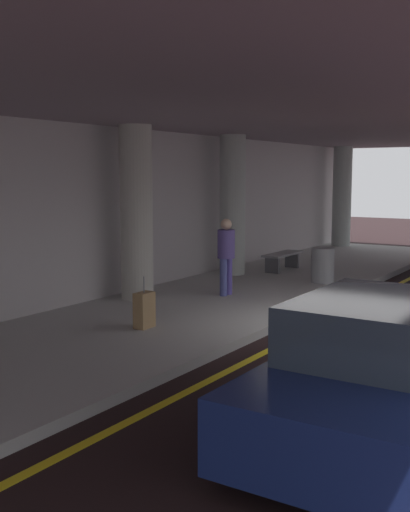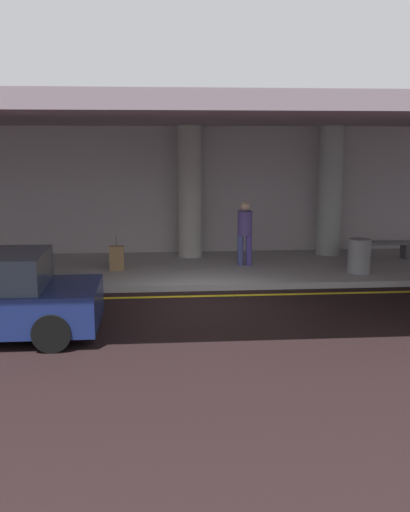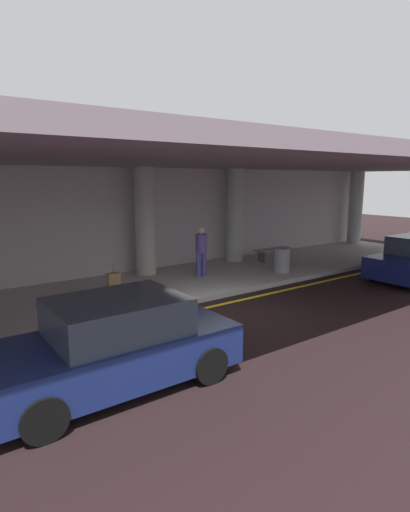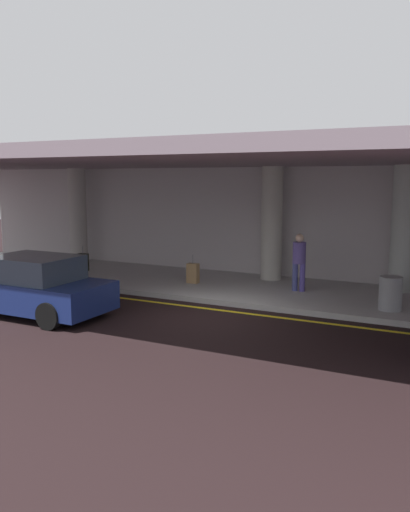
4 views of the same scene
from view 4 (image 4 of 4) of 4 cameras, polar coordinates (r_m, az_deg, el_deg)
ground_plane at (r=13.26m, az=0.56°, el=-6.45°), size 60.00×60.00×0.00m
sidewalk at (r=16.01m, az=5.48°, el=-3.62°), size 26.00×4.20×0.15m
lane_stripe_yellow at (r=13.74m, az=1.57°, el=-5.91°), size 26.00×0.14×0.01m
support_column_far_left at (r=21.09m, az=-13.70°, el=4.29°), size 0.68×0.68×3.65m
support_column_left_mid at (r=17.04m, az=7.30°, el=3.54°), size 0.68×0.68×3.65m
support_column_center at (r=16.16m, az=20.80°, el=2.80°), size 0.68×0.68×3.65m
ceiling_overhang at (r=15.21m, az=4.99°, el=10.44°), size 28.00×13.20×0.30m
terminal_back_wall at (r=17.84m, az=8.20°, el=3.49°), size 26.00×0.30×3.80m
car_navy at (r=13.86m, az=-18.29°, el=-3.21°), size 4.10×1.92×1.50m
traveler_with_luggage at (r=15.41m, az=10.23°, el=-0.27°), size 0.38×0.38×1.68m
suitcase_upright_primary at (r=16.45m, az=-1.33°, el=-1.89°), size 0.36×0.22×0.90m
suitcase_upright_secondary at (r=19.12m, az=-13.16°, el=-0.66°), size 0.36×0.22×0.90m
trash_bin_steel at (r=13.86m, az=19.58°, el=-3.86°), size 0.56×0.56×0.85m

